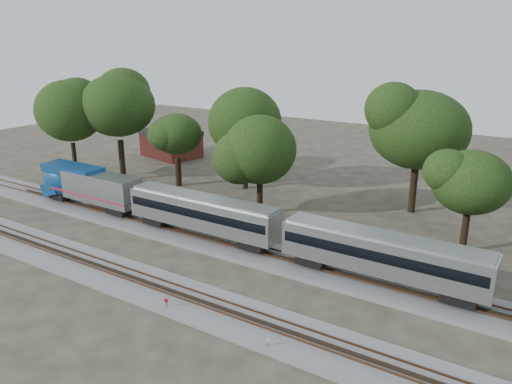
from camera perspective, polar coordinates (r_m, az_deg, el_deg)
ground at (r=42.93m, az=-6.14°, el=-9.52°), size 160.00×160.00×0.00m
track_far at (r=47.19m, az=-1.59°, el=-6.56°), size 160.00×5.00×0.73m
track_near at (r=40.18m, az=-9.77°, el=-11.36°), size 160.00×5.00×0.73m
train at (r=39.22m, az=27.07°, el=-9.17°), size 104.29×2.97×4.38m
switch_stand_red at (r=37.90m, az=-10.22°, el=-12.41°), size 0.34×0.13×1.09m
switch_stand_white at (r=33.30m, az=1.38°, el=-16.88°), size 0.30×0.09×0.96m
switch_lever at (r=35.73m, az=-4.55°, el=-15.19°), size 0.58×0.48×0.30m
brick_building at (r=84.84m, az=-9.68°, el=5.52°), size 10.52×8.43×4.47m
tree_0 at (r=73.10m, az=-20.56°, el=8.67°), size 9.82×9.82×13.85m
tree_1 at (r=70.94m, az=-15.54°, el=9.48°), size 10.54×10.54×14.86m
tree_2 at (r=66.78m, az=-9.07°, el=6.56°), size 7.20×7.20×10.15m
tree_3 at (r=64.39m, az=-1.28°, el=7.94°), size 8.94×8.94×12.61m
tree_4 at (r=54.92m, az=0.45°, el=4.84°), size 7.56×7.56×10.66m
tree_5 at (r=57.95m, az=18.12°, el=6.75°), size 9.68×9.68×13.64m
tree_6 at (r=48.77m, az=23.38°, el=1.02°), size 6.94×6.94×9.79m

